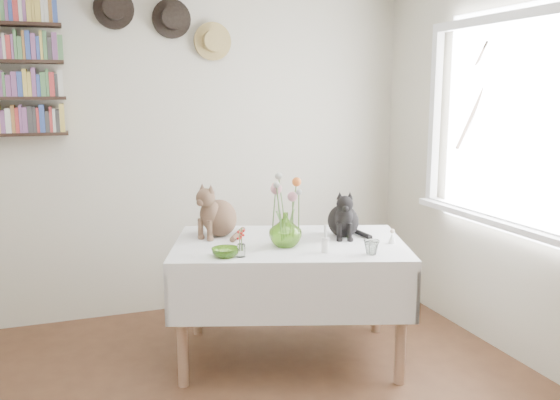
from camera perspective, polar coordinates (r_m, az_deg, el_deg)
name	(u,v)px	position (r m, az deg, el deg)	size (l,w,h in m)	color
room	(237,203)	(2.35, -4.18, -0.31)	(4.08, 4.58, 2.58)	brown
window	(504,138)	(3.99, 20.73, 5.59)	(0.12, 1.52, 1.32)	white
dining_table	(290,271)	(3.75, 0.92, -6.82)	(1.64, 1.31, 0.76)	white
tabby_cat	(220,208)	(3.85, -5.84, -0.78)	(0.24, 0.31, 0.36)	brown
black_cat	(343,212)	(3.83, 6.11, -1.19)	(0.21, 0.27, 0.32)	black
flower_vase	(285,230)	(3.57, 0.53, -2.87)	(0.20, 0.20, 0.21)	#97D34F
green_bowl	(226,252)	(3.38, -5.25, -5.04)	(0.16, 0.16, 0.05)	#97D34F
drinking_glass	(372,247)	(3.45, 8.80, -4.52)	(0.09, 0.09, 0.08)	white
candlestick	(325,243)	(3.46, 4.38, -4.18)	(0.05, 0.05, 0.16)	white
berry_jar	(241,243)	(3.36, -3.76, -4.13)	(0.05, 0.05, 0.19)	white
porcelain_figurine	(392,237)	(3.72, 10.74, -3.53)	(0.05, 0.05, 0.09)	white
flower_bouquet	(285,191)	(3.53, 0.49, 0.89)	(0.17, 0.13, 0.39)	#4C7233
wall_hats	(168,23)	(4.49, -10.77, 16.40)	(0.98, 0.09, 0.48)	black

